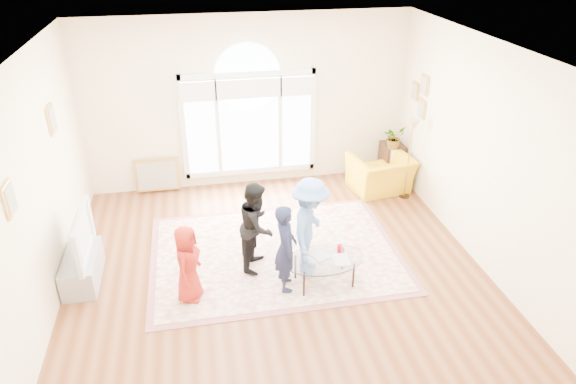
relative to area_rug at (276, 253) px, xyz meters
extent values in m
plane|color=brown|center=(-0.05, -0.43, -0.01)|extent=(6.00, 6.00, 0.00)
plane|color=#FEF0C7|center=(-0.05, 2.57, 1.59)|extent=(6.00, 0.00, 6.00)
plane|color=#FEF0C7|center=(-0.05, -3.43, 1.59)|extent=(6.00, 0.00, 6.00)
plane|color=#FEF0C7|center=(-3.05, -0.43, 1.59)|extent=(0.00, 6.00, 6.00)
plane|color=#FEF0C7|center=(2.95, -0.43, 1.59)|extent=(0.00, 6.00, 6.00)
plane|color=white|center=(-0.05, -0.43, 3.19)|extent=(6.00, 6.00, 0.00)
cube|color=white|center=(-0.05, 2.53, 0.24)|extent=(2.50, 0.08, 0.10)
cube|color=white|center=(-0.05, 2.53, 2.14)|extent=(2.50, 0.08, 0.10)
cube|color=white|center=(-1.27, 2.53, 1.19)|extent=(0.10, 0.08, 2.00)
cube|color=white|center=(1.17, 2.53, 1.19)|extent=(0.10, 0.08, 2.00)
cube|color=#C6E2FF|center=(-0.94, 2.53, 1.19)|extent=(0.55, 0.02, 1.80)
cube|color=#C6E2FF|center=(0.85, 2.53, 1.19)|extent=(0.55, 0.02, 1.80)
cube|color=#C6E2FF|center=(-0.05, 2.53, 1.19)|extent=(1.10, 0.02, 1.80)
cylinder|color=#C6E2FF|center=(-0.05, 2.53, 2.09)|extent=(1.20, 0.02, 1.20)
cube|color=white|center=(-0.63, 2.52, 1.19)|extent=(0.07, 0.04, 1.80)
cube|color=white|center=(0.54, 2.52, 1.19)|extent=(0.07, 0.04, 1.80)
cube|color=white|center=(-0.94, 2.45, 1.91)|extent=(0.65, 0.12, 0.35)
cube|color=white|center=(-0.05, 2.45, 1.91)|extent=(1.20, 0.12, 0.35)
cube|color=white|center=(0.85, 2.45, 1.91)|extent=(0.65, 0.12, 0.35)
cube|color=tan|center=(-3.03, 0.87, 2.09)|extent=(0.03, 0.34, 0.40)
cube|color=#ADA38E|center=(-3.01, 0.87, 2.09)|extent=(0.01, 0.28, 0.34)
cube|color=tan|center=(-3.03, -1.33, 1.99)|extent=(0.03, 0.30, 0.36)
cube|color=#ADA38E|center=(-3.01, -1.33, 1.99)|extent=(0.01, 0.24, 0.30)
cube|color=tan|center=(2.93, 1.62, 2.04)|extent=(0.03, 0.28, 0.34)
cube|color=#ADA38E|center=(2.91, 1.62, 2.04)|extent=(0.01, 0.22, 0.28)
cube|color=tan|center=(2.93, 1.62, 1.61)|extent=(0.03, 0.28, 0.34)
cube|color=#ADA38E|center=(2.91, 1.62, 1.61)|extent=(0.01, 0.22, 0.28)
cube|color=tan|center=(2.93, 1.97, 1.83)|extent=(0.03, 0.26, 0.32)
cube|color=#ADA38E|center=(2.91, 1.97, 1.83)|extent=(0.01, 0.20, 0.26)
cube|color=beige|center=(0.00, 0.00, 0.00)|extent=(3.60, 2.60, 0.02)
cube|color=#945958|center=(0.00, 0.00, 0.00)|extent=(3.80, 2.80, 0.01)
cube|color=#9B9EA3|center=(-2.80, -0.13, 0.20)|extent=(0.45, 1.00, 0.42)
imported|color=black|center=(-2.80, -0.13, 0.74)|extent=(0.15, 1.14, 0.65)
cube|color=#638FD9|center=(-2.71, -0.13, 0.74)|extent=(0.02, 0.93, 0.53)
ellipsoid|color=silver|center=(0.55, -0.85, 0.40)|extent=(1.19, 0.81, 0.02)
cylinder|color=black|center=(0.89, -0.62, 0.19)|extent=(0.03, 0.03, 0.40)
cylinder|color=black|center=(0.17, -0.68, 0.19)|extent=(0.03, 0.03, 0.40)
cylinder|color=black|center=(0.92, -1.03, 0.19)|extent=(0.03, 0.03, 0.40)
cylinder|color=black|center=(0.21, -1.09, 0.19)|extent=(0.03, 0.03, 0.40)
imported|color=#B2A58C|center=(0.39, -0.81, 0.42)|extent=(0.32, 0.35, 0.03)
imported|color=#B2A58C|center=(0.66, -0.93, 0.42)|extent=(0.24, 0.31, 0.02)
cylinder|color=red|center=(0.80, -0.73, 0.47)|extent=(0.07, 0.07, 0.12)
imported|color=gold|center=(2.31, 1.72, 0.34)|extent=(1.21, 1.10, 0.70)
cube|color=black|center=(2.73, 2.23, 0.34)|extent=(0.40, 0.50, 0.70)
cylinder|color=black|center=(2.68, 1.38, 0.00)|extent=(0.20, 0.20, 0.02)
cylinder|color=#A87F35|center=(2.68, 1.38, 0.67)|extent=(0.02, 0.02, 1.35)
cone|color=#CCB284|center=(2.68, 1.38, 1.39)|extent=(0.30, 0.30, 0.22)
cylinder|color=white|center=(2.65, 2.06, 0.34)|extent=(0.20, 0.20, 0.70)
imported|color=#33722D|center=(2.65, 2.06, 0.91)|extent=(0.51, 0.48, 0.45)
cube|color=tan|center=(-1.83, 2.47, -0.01)|extent=(0.80, 0.14, 0.62)
imported|color=#A12016|center=(-1.31, -0.82, 0.56)|extent=(0.51, 0.62, 1.11)
imported|color=#171D38|center=(0.00, -0.83, 0.65)|extent=(0.34, 0.49, 1.29)
imported|color=black|center=(-0.31, -0.25, 0.69)|extent=(0.72, 0.80, 1.35)
imported|color=#5F8CD3|center=(0.40, -0.53, 0.75)|extent=(0.89, 1.10, 1.48)
camera|label=1|loc=(-1.06, -6.49, 4.56)|focal=32.00mm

